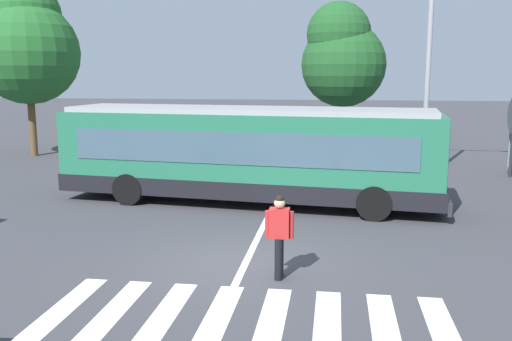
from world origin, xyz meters
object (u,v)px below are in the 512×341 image
object	(u,v)px
pedestrian_crossing_street	(279,232)
background_tree_left	(26,42)
parked_car_white	(172,139)
twin_arm_street_lamp	(431,19)
parked_car_silver	(330,144)
parked_car_charcoal	(277,142)
background_tree_right	(342,56)
city_transit_bus	(248,154)
parked_car_red	(223,142)
parked_car_blue	(388,145)

from	to	relation	value
pedestrian_crossing_street	background_tree_left	distance (m)	21.40
parked_car_white	twin_arm_street_lamp	world-z (taller)	twin_arm_street_lamp
parked_car_white	parked_car_silver	size ratio (longest dim) A/B	0.98
parked_car_charcoal	background_tree_right	world-z (taller)	background_tree_right
city_transit_bus	pedestrian_crossing_street	bearing A→B (deg)	-75.49
twin_arm_street_lamp	parked_car_white	bearing A→B (deg)	153.37
city_transit_bus	background_tree_right	distance (m)	16.69
parked_car_silver	parked_car_charcoal	bearing A→B (deg)	170.97
city_transit_bus	twin_arm_street_lamp	world-z (taller)	twin_arm_street_lamp
parked_car_red	background_tree_left	xyz separation A→B (m)	(-9.67, -0.96, 4.89)
parked_car_charcoal	background_tree_right	bearing A→B (deg)	61.69
parked_car_charcoal	parked_car_silver	bearing A→B (deg)	-9.03
city_transit_bus	twin_arm_street_lamp	xyz separation A→B (m)	(6.12, 4.57, 4.52)
parked_car_charcoal	parked_car_blue	world-z (taller)	same
pedestrian_crossing_street	background_tree_right	bearing A→B (deg)	86.51
city_transit_bus	pedestrian_crossing_street	world-z (taller)	city_transit_bus
parked_car_silver	background_tree_right	world-z (taller)	background_tree_right
parked_car_silver	background_tree_left	size ratio (longest dim) A/B	0.52
parked_car_charcoal	twin_arm_street_lamp	size ratio (longest dim) A/B	0.46
parked_car_blue	parked_car_red	bearing A→B (deg)	179.55
background_tree_left	parked_car_silver	bearing A→B (deg)	3.31
pedestrian_crossing_street	parked_car_red	bearing A→B (deg)	105.39
background_tree_right	pedestrian_crossing_street	bearing A→B (deg)	-93.49
background_tree_left	parked_car_red	bearing A→B (deg)	5.70
twin_arm_street_lamp	background_tree_right	bearing A→B (deg)	105.03
twin_arm_street_lamp	parked_car_silver	bearing A→B (deg)	124.79
pedestrian_crossing_street	parked_car_white	xyz separation A→B (m)	(-7.32, 16.92, -0.20)
parked_car_blue	parked_car_charcoal	bearing A→B (deg)	175.92
twin_arm_street_lamp	background_tree_right	world-z (taller)	twin_arm_street_lamp
parked_car_red	parked_car_silver	bearing A→B (deg)	-1.04
pedestrian_crossing_street	background_tree_right	distance (m)	22.91
parked_car_charcoal	background_tree_right	xyz separation A→B (m)	(3.15, 5.85, 4.39)
twin_arm_street_lamp	background_tree_left	xyz separation A→B (m)	(-18.60, 4.32, -0.45)
parked_car_blue	parked_car_silver	bearing A→B (deg)	-179.31
parked_car_blue	twin_arm_street_lamp	bearing A→B (deg)	-80.70
pedestrian_crossing_street	background_tree_left	bearing A→B (deg)	132.69
pedestrian_crossing_street	twin_arm_street_lamp	size ratio (longest dim) A/B	0.17
pedestrian_crossing_street	parked_car_red	world-z (taller)	pedestrian_crossing_street
parked_car_white	background_tree_right	distance (m)	11.21
city_transit_bus	parked_car_white	distance (m)	11.92
parked_car_silver	background_tree_right	xyz separation A→B (m)	(0.53, 6.27, 4.39)
city_transit_bus	pedestrian_crossing_street	distance (m)	6.70
parked_car_white	parked_car_blue	xyz separation A→B (m)	(10.91, -0.68, 0.00)
parked_car_charcoal	parked_car_blue	bearing A→B (deg)	-4.08
pedestrian_crossing_street	parked_car_charcoal	distance (m)	16.73
parked_car_silver	parked_car_blue	distance (m)	2.75
pedestrian_crossing_street	twin_arm_street_lamp	xyz separation A→B (m)	(4.45, 11.02, 5.14)
pedestrian_crossing_street	background_tree_right	size ratio (longest dim) A/B	0.21
city_transit_bus	parked_car_silver	xyz separation A→B (m)	(2.51, 9.75, -0.82)
parked_car_charcoal	parked_car_silver	xyz separation A→B (m)	(2.62, -0.42, 0.00)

